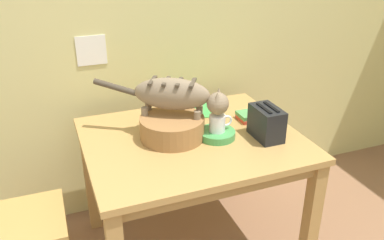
{
  "coord_description": "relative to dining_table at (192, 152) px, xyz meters",
  "views": [
    {
      "loc": [
        -0.58,
        -0.39,
        1.76
      ],
      "look_at": [
        0.11,
        1.4,
        0.86
      ],
      "focal_mm": 37.8,
      "sensor_mm": 36.0,
      "label": 1
    }
  ],
  "objects": [
    {
      "name": "saucer_bowl",
      "position": [
        0.12,
        -0.05,
        0.11
      ],
      "size": [
        0.2,
        0.2,
        0.04
      ],
      "primitive_type": "cylinder",
      "color": "#42954C",
      "rests_on": "dining_table"
    },
    {
      "name": "cat",
      "position": [
        -0.06,
        0.06,
        0.31
      ],
      "size": [
        0.64,
        0.41,
        0.32
      ],
      "rotation": [
        0.0,
        0.0,
        -2.11
      ],
      "color": "#826E55",
      "rests_on": "dining_table"
    },
    {
      "name": "magazine",
      "position": [
        0.17,
        0.3,
        0.1
      ],
      "size": [
        0.29,
        0.27,
        0.01
      ],
      "primitive_type": "cube",
      "rotation": [
        0.0,
        0.0,
        -0.24
      ],
      "color": "green",
      "rests_on": "dining_table"
    },
    {
      "name": "toaster",
      "position": [
        0.36,
        -0.15,
        0.18
      ],
      "size": [
        0.12,
        0.2,
        0.18
      ],
      "color": "black",
      "rests_on": "dining_table"
    },
    {
      "name": "book_stack",
      "position": [
        0.42,
        0.08,
        0.11
      ],
      "size": [
        0.18,
        0.12,
        0.04
      ],
      "color": "#DC4632",
      "rests_on": "dining_table"
    },
    {
      "name": "wicker_basket",
      "position": [
        -0.1,
        0.03,
        0.15
      ],
      "size": [
        0.34,
        0.34,
        0.12
      ],
      "color": "#99693A",
      "rests_on": "dining_table"
    },
    {
      "name": "wall_rear",
      "position": [
        -0.11,
        0.64,
        0.59
      ],
      "size": [
        5.23,
        0.11,
        2.5
      ],
      "color": "#D1C67F",
      "rests_on": "ground_plane"
    },
    {
      "name": "coffee_mug",
      "position": [
        0.13,
        -0.05,
        0.18
      ],
      "size": [
        0.13,
        0.08,
        0.09
      ],
      "color": "white",
      "rests_on": "saucer_bowl"
    },
    {
      "name": "wooden_chair_near",
      "position": [
        -0.95,
        0.03,
        -0.21
      ],
      "size": [
        0.42,
        0.42,
        0.93
      ],
      "rotation": [
        0.0,
        0.0,
        -1.58
      ],
      "color": "#B38A46",
      "rests_on": "ground_plane"
    },
    {
      "name": "dining_table",
      "position": [
        0.0,
        0.0,
        0.0
      ],
      "size": [
        1.13,
        0.94,
        0.76
      ],
      "color": "#B08548",
      "rests_on": "ground_plane"
    }
  ]
}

